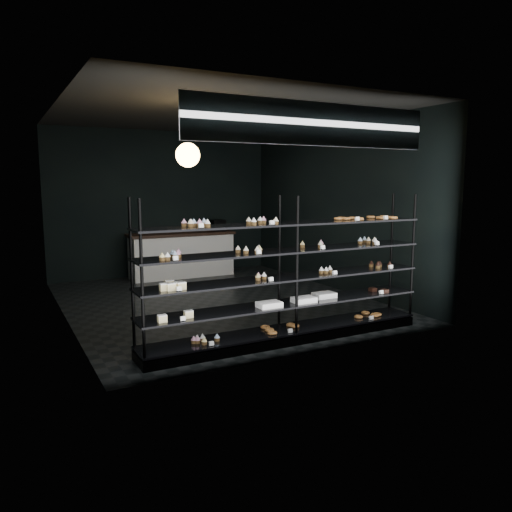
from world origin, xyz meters
The scene contains 5 objects.
room centered at (0.00, 0.00, 1.60)m, with size 5.01×6.01×3.20m.
display_shelf centered at (-0.07, -2.45, 0.63)m, with size 4.00×0.50×1.91m.
signage centered at (0.00, -2.93, 2.75)m, with size 3.30×0.05×0.50m.
pendant_lamp centered at (-0.93, -1.21, 2.45)m, with size 0.34×0.34×0.90m.
service_counter centered at (0.26, 2.50, 0.50)m, with size 2.33×0.65×1.23m.
Camera 1 is at (-3.38, -7.89, 2.08)m, focal length 35.00 mm.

